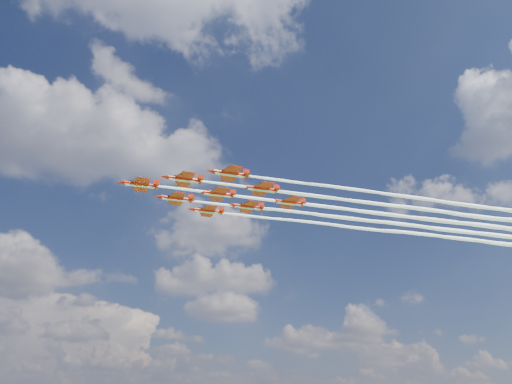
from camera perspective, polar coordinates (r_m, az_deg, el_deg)
jet_lead at (r=157.99m, az=15.74°, el=-2.58°), size 160.66×15.87×2.76m
jet_row2_port at (r=158.75m, az=20.21°, el=-2.08°), size 160.66×15.87×2.76m
jet_row2_starb at (r=168.81m, az=17.58°, el=-3.71°), size 160.66×15.87×2.76m
jet_row3_port at (r=160.47m, az=24.61°, el=-1.59°), size 160.66×15.87×2.76m
jet_row3_centre at (r=169.91m, az=21.75°, el=-3.23°), size 160.66×15.87×2.76m
jet_row3_starb at (r=179.84m, az=19.19°, el=-4.70°), size 160.66×15.87×2.76m
jet_row4_port at (r=171.90m, az=25.84°, el=-2.75°), size 160.66×15.87×2.76m
jet_row4_starb at (r=181.23m, az=23.10°, el=-4.24°), size 160.66×15.87×2.76m
jet_tail at (r=183.46m, az=26.93°, el=-3.77°), size 160.66×15.87×2.76m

